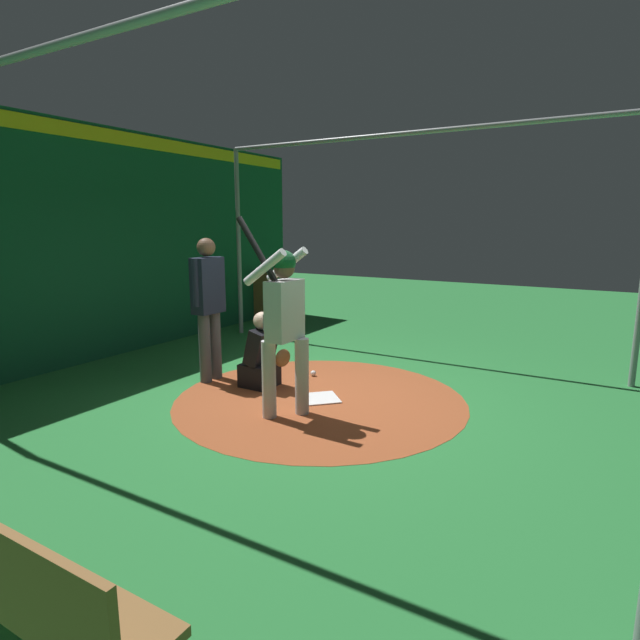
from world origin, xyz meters
TOP-DOWN VIEW (x-y plane):
  - ground_plane at (0.00, 0.00)m, footprint 25.51×25.51m
  - dirt_circle at (0.00, 0.00)m, footprint 3.40×3.40m
  - home_plate at (0.00, 0.00)m, footprint 0.59×0.59m
  - batter at (-0.07, -0.63)m, footprint 0.68×0.49m
  - catcher at (-0.87, 0.04)m, footprint 0.58×0.40m
  - umpire at (-1.62, -0.09)m, footprint 0.23×0.49m
  - back_wall at (-3.89, 0.00)m, footprint 0.23×9.51m
  - cage_frame at (0.00, 0.00)m, footprint 6.41×4.93m
  - bat_rack at (-3.65, 3.67)m, footprint 0.58×0.18m
  - bench at (0.69, -3.89)m, footprint 1.73×0.36m
  - baseball_0 at (-0.54, 0.74)m, footprint 0.07×0.07m

SIDE VIEW (x-z plane):
  - ground_plane at x=0.00m, z-range 0.00..0.00m
  - dirt_circle at x=0.00m, z-range 0.00..0.01m
  - home_plate at x=0.00m, z-range 0.01..0.02m
  - baseball_0 at x=-0.54m, z-range 0.01..0.08m
  - catcher at x=-0.87m, z-range -0.10..0.86m
  - bench at x=0.69m, z-range 0.02..0.87m
  - bat_rack at x=-3.65m, z-range -0.03..1.02m
  - umpire at x=-1.62m, z-range 0.13..1.98m
  - batter at x=-0.07m, z-range 0.02..2.13m
  - back_wall at x=-3.89m, z-range 0.01..3.46m
  - cage_frame at x=0.00m, z-range 0.68..4.04m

